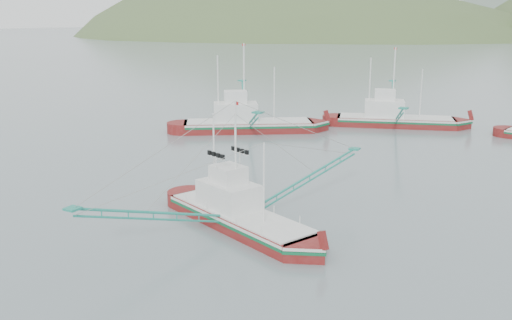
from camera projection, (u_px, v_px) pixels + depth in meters
The scene contains 5 objects.
ground at pixel (214, 222), 40.44m from camera, with size 1200.00×1200.00×0.00m, color slate.
main_boat at pixel (239, 200), 39.07m from camera, with size 13.19×22.34×9.40m.
bg_boat_left at pixel (248, 112), 71.54m from camera, with size 21.13×26.36×11.86m.
bg_boat_far at pixel (395, 110), 75.08m from camera, with size 15.68×26.65×11.14m.
headland_left at pixel (283, 36), 430.10m from camera, with size 448.00×308.00×210.00m, color #475D30.
Camera 1 is at (21.59, -31.60, 14.12)m, focal length 40.00 mm.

